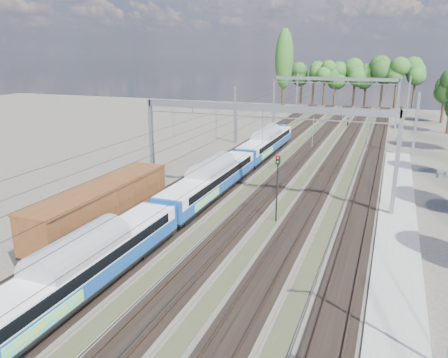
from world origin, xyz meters
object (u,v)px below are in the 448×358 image
(freight_boxcar, at_px, (103,206))
(signal_near, at_px, (277,181))
(signal_far, at_px, (400,119))
(emu_train, at_px, (210,177))
(worker, at_px, (348,122))

(freight_boxcar, height_order, signal_near, signal_near)
(signal_far, bearing_deg, freight_boxcar, -115.55)
(signal_near, bearing_deg, emu_train, 160.95)
(signal_near, xyz_separation_m, signal_far, (9.34, 41.43, -0.15))
(signal_far, bearing_deg, emu_train, -115.44)
(freight_boxcar, relative_size, worker, 8.55)
(worker, xyz_separation_m, signal_near, (-0.51, -51.59, 2.68))
(freight_boxcar, xyz_separation_m, worker, (12.17, 58.74, -1.43))
(freight_boxcar, height_order, worker, freight_boxcar)
(worker, bearing_deg, freight_boxcar, 173.78)
(freight_boxcar, relative_size, signal_near, 2.60)
(emu_train, distance_m, freight_boxcar, 11.17)
(signal_near, distance_m, signal_far, 42.47)
(worker, bearing_deg, emu_train, 176.50)
(emu_train, height_order, signal_near, signal_near)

